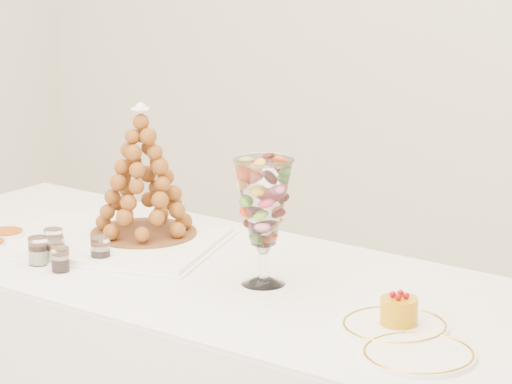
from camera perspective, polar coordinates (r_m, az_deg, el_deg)
The scene contains 12 objects.
lace_tray at distance 3.32m, azimuth -6.78°, elevation -2.34°, with size 0.56×0.42×0.02m, color white.
macaron_vase at distance 2.93m, azimuth 0.35°, elevation -0.56°, with size 0.14×0.14×0.31m.
cake_plate at distance 2.72m, azimuth 6.53°, elevation -6.30°, with size 0.24×0.24×0.01m, color white.
spare_plate at distance 2.57m, azimuth 7.66°, elevation -7.60°, with size 0.24×0.24×0.01m, color white.
verrine_a at distance 3.26m, azimuth -9.50°, elevation -2.31°, with size 0.05×0.05×0.07m, color white.
verrine_b at distance 3.19m, azimuth -9.43°, elevation -2.72°, with size 0.05×0.05×0.07m, color white.
verrine_c at distance 3.17m, azimuth -7.33°, elevation -2.74°, with size 0.05×0.05×0.07m, color white.
verrine_d at distance 3.18m, azimuth -10.19°, elevation -2.73°, with size 0.05×0.05×0.07m, color white.
verrine_e at distance 3.12m, azimuth -9.19°, elevation -3.15°, with size 0.05×0.05×0.06m, color white.
ramekin_back at distance 3.39m, azimuth -11.65°, elevation -2.10°, with size 0.10×0.10×0.03m, color white.
croquembouche at distance 3.31m, azimuth -5.38°, elevation 0.99°, with size 0.29×0.29×0.37m.
mousse_cake at distance 2.71m, azimuth 6.74°, elevation -5.55°, with size 0.08×0.08×0.07m.
Camera 1 is at (1.69, -2.20, 1.73)m, focal length 85.00 mm.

